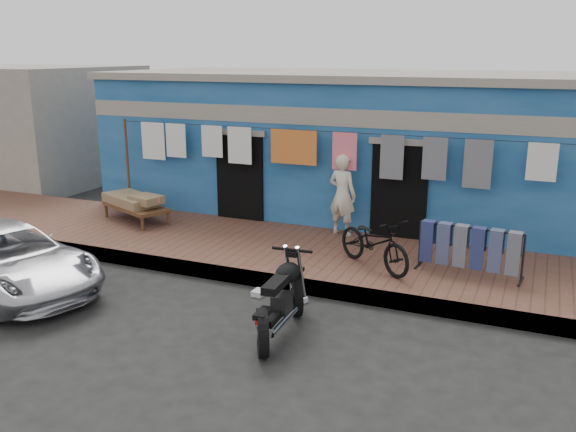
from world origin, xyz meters
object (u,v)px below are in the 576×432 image
(bicycle, at_px, (375,236))
(jeans_rack, at_px, (470,249))
(motorcycle, at_px, (281,297))
(car, at_px, (7,258))
(seated_person, at_px, (342,195))
(charpoy, at_px, (136,208))

(bicycle, bearing_deg, jeans_rack, -43.42)
(motorcycle, distance_m, jeans_rack, 3.53)
(car, relative_size, motorcycle, 2.24)
(seated_person, bearing_deg, car, 59.77)
(motorcycle, distance_m, charpoy, 5.94)
(motorcycle, bearing_deg, seated_person, 93.06)
(car, height_order, jeans_rack, car)
(motorcycle, relative_size, jeans_rack, 0.97)
(motorcycle, xyz_separation_m, charpoy, (-4.92, 3.34, -0.01))
(car, height_order, motorcycle, motorcycle)
(charpoy, distance_m, jeans_rack, 7.10)
(seated_person, bearing_deg, motorcycle, 110.98)
(motorcycle, bearing_deg, car, 179.42)
(seated_person, relative_size, motorcycle, 0.94)
(bicycle, height_order, charpoy, bicycle)
(car, relative_size, seated_person, 2.39)
(car, height_order, bicycle, bicycle)
(seated_person, bearing_deg, jeans_rack, 167.48)
(motorcycle, bearing_deg, jeans_rack, 48.60)
(bicycle, relative_size, charpoy, 0.89)
(charpoy, bearing_deg, jeans_rack, -4.43)
(car, xyz_separation_m, charpoy, (-0.12, 3.60, -0.00))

